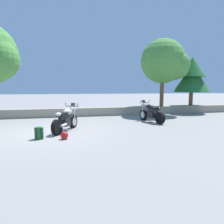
{
  "coord_description": "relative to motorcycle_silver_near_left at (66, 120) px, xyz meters",
  "views": [
    {
      "loc": [
        0.66,
        -8.35,
        1.83
      ],
      "look_at": [
        2.86,
        1.2,
        0.65
      ],
      "focal_mm": 31.04,
      "sensor_mm": 36.0,
      "label": 1
    }
  ],
  "objects": [
    {
      "name": "pine_tree_mid_right",
      "position": [
        9.32,
        4.6,
        2.35
      ],
      "size": [
        2.66,
        2.66,
        3.65
      ],
      "color": "brown",
      "rests_on": "stone_wall"
    },
    {
      "name": "leafy_tree_mid_left",
      "position": [
        6.96,
        4.38,
        3.22
      ],
      "size": [
        3.29,
        3.14,
        4.8
      ],
      "color": "brown",
      "rests_on": "stone_wall"
    },
    {
      "name": "stone_wall",
      "position": [
        -0.58,
        4.64,
        -0.21
      ],
      "size": [
        36.0,
        0.8,
        0.55
      ],
      "primitive_type": "cube",
      "color": "gray",
      "rests_on": "ground"
    },
    {
      "name": "motorcycle_silver_near_left",
      "position": [
        0.0,
        0.0,
        0.0
      ],
      "size": [
        1.15,
        1.9,
        1.18
      ],
      "color": "black",
      "rests_on": "ground"
    },
    {
      "name": "rider_backpack",
      "position": [
        -0.96,
        -1.16,
        -0.24
      ],
      "size": [
        0.31,
        0.27,
        0.47
      ],
      "color": "#2D6B38",
      "rests_on": "ground"
    },
    {
      "name": "motorcycle_black_centre",
      "position": [
        4.58,
        1.36,
        0.0
      ],
      "size": [
        0.85,
        2.04,
        1.18
      ],
      "color": "black",
      "rests_on": "ground"
    },
    {
      "name": "rider_helmet",
      "position": [
        -0.06,
        -1.39,
        -0.35
      ],
      "size": [
        0.28,
        0.28,
        0.28
      ],
      "color": "#B21919",
      "rests_on": "ground"
    },
    {
      "name": "ground_plane",
      "position": [
        -0.58,
        -0.16,
        -0.49
      ],
      "size": [
        120.0,
        120.0,
        0.0
      ],
      "primitive_type": "plane",
      "color": "gray"
    }
  ]
}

